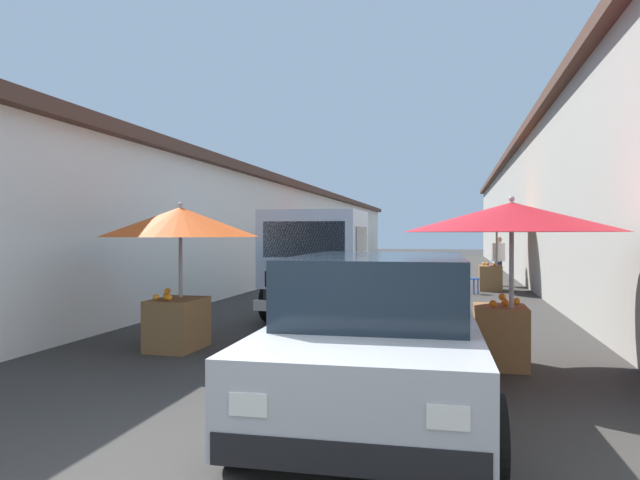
{
  "coord_description": "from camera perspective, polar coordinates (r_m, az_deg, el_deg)",
  "views": [
    {
      "loc": [
        -2.95,
        -1.72,
        1.65
      ],
      "look_at": [
        8.01,
        0.86,
        1.53
      ],
      "focal_mm": 31.67,
      "sensor_mm": 36.0,
      "label": 1
    }
  ],
  "objects": [
    {
      "name": "plastic_stool",
      "position": [
        16.06,
        15.28,
        -4.12
      ],
      "size": [
        0.3,
        0.3,
        0.43
      ],
      "color": "#194CB2",
      "rests_on": "ground"
    },
    {
      "name": "vendor_by_crates",
      "position": [
        18.77,
        17.59,
        -1.69
      ],
      "size": [
        0.52,
        0.43,
        1.57
      ],
      "color": "navy",
      "rests_on": "ground"
    },
    {
      "name": "fruit_stall_far_right",
      "position": [
        17.27,
        17.32,
        0.95
      ],
      "size": [
        2.35,
        2.35,
        2.3
      ],
      "color": "#9E9EA3",
      "rests_on": "ground"
    },
    {
      "name": "delivery_truck",
      "position": [
        11.13,
        0.38,
        -2.52
      ],
      "size": [
        4.96,
        2.05,
        2.08
      ],
      "color": "black",
      "rests_on": "ground"
    },
    {
      "name": "fruit_stall_near_right",
      "position": [
        19.69,
        0.34,
        0.41
      ],
      "size": [
        2.3,
        2.3,
        2.1
      ],
      "color": "#9E9EA3",
      "rests_on": "ground"
    },
    {
      "name": "fruit_stall_far_left",
      "position": [
        7.2,
        18.67,
        0.71
      ],
      "size": [
        2.61,
        2.61,
        2.11
      ],
      "color": "#9E9EA3",
      "rests_on": "ground"
    },
    {
      "name": "hatchback_car",
      "position": [
        5.3,
        5.95,
        -9.33
      ],
      "size": [
        3.96,
        2.01,
        1.45
      ],
      "color": "#ADAFB5",
      "rests_on": "ground"
    },
    {
      "name": "fruit_stall_near_left",
      "position": [
        8.49,
        -13.97,
        0.26
      ],
      "size": [
        2.3,
        2.3,
        2.12
      ],
      "color": "#9E9EA3",
      "rests_on": "ground"
    },
    {
      "name": "ground",
      "position": [
        16.62,
        7.29,
        -5.08
      ],
      "size": [
        90.0,
        90.0,
        0.0
      ],
      "primitive_type": "plane",
      "color": "#33302D"
    },
    {
      "name": "building_left_whitewash",
      "position": [
        20.82,
        -12.81,
        0.99
      ],
      "size": [
        49.8,
        7.5,
        3.56
      ],
      "color": "silver",
      "rests_on": "ground"
    }
  ]
}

